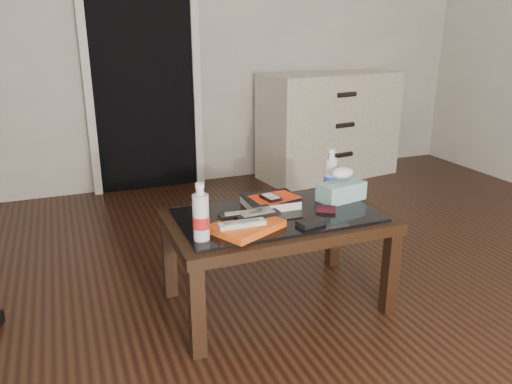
{
  "coord_description": "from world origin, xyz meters",
  "views": [
    {
      "loc": [
        -1.04,
        -1.54,
        1.29
      ],
      "look_at": [
        -0.23,
        0.5,
        0.55
      ],
      "focal_mm": 35.0,
      "sensor_mm": 36.0,
      "label": 1
    }
  ],
  "objects_px": {
    "textbook": "(270,201)",
    "water_bottle_left": "(201,212)",
    "tissue_box": "(341,191)",
    "coffee_table": "(277,227)",
    "water_bottle_right": "(331,172)",
    "dresser": "(329,126)"
  },
  "relations": [
    {
      "from": "dresser",
      "to": "water_bottle_right",
      "type": "distance_m",
      "value": 1.91
    },
    {
      "from": "coffee_table",
      "to": "water_bottle_left",
      "type": "xyz_separation_m",
      "value": [
        -0.4,
        -0.15,
        0.18
      ]
    },
    {
      "from": "coffee_table",
      "to": "textbook",
      "type": "xyz_separation_m",
      "value": [
        0.01,
        0.11,
        0.09
      ]
    },
    {
      "from": "textbook",
      "to": "tissue_box",
      "type": "bearing_deg",
      "value": -6.75
    },
    {
      "from": "dresser",
      "to": "water_bottle_left",
      "type": "bearing_deg",
      "value": -138.71
    },
    {
      "from": "textbook",
      "to": "water_bottle_left",
      "type": "xyz_separation_m",
      "value": [
        -0.41,
        -0.26,
        0.1
      ]
    },
    {
      "from": "coffee_table",
      "to": "water_bottle_left",
      "type": "height_order",
      "value": "water_bottle_left"
    },
    {
      "from": "water_bottle_left",
      "to": "coffee_table",
      "type": "bearing_deg",
      "value": 20.54
    },
    {
      "from": "water_bottle_right",
      "to": "tissue_box",
      "type": "distance_m",
      "value": 0.12
    },
    {
      "from": "textbook",
      "to": "coffee_table",
      "type": "bearing_deg",
      "value": -95.7
    },
    {
      "from": "dresser",
      "to": "textbook",
      "type": "height_order",
      "value": "dresser"
    },
    {
      "from": "coffee_table",
      "to": "tissue_box",
      "type": "xyz_separation_m",
      "value": [
        0.37,
        0.06,
        0.11
      ]
    },
    {
      "from": "textbook",
      "to": "water_bottle_right",
      "type": "xyz_separation_m",
      "value": [
        0.35,
        0.05,
        0.1
      ]
    },
    {
      "from": "dresser",
      "to": "water_bottle_left",
      "type": "xyz_separation_m",
      "value": [
        -1.7,
        -1.97,
        0.13
      ]
    },
    {
      "from": "water_bottle_right",
      "to": "coffee_table",
      "type": "bearing_deg",
      "value": -156.97
    },
    {
      "from": "textbook",
      "to": "tissue_box",
      "type": "relative_size",
      "value": 1.09
    },
    {
      "from": "water_bottle_left",
      "to": "tissue_box",
      "type": "distance_m",
      "value": 0.8
    },
    {
      "from": "tissue_box",
      "to": "textbook",
      "type": "bearing_deg",
      "value": 160.62
    },
    {
      "from": "coffee_table",
      "to": "dresser",
      "type": "xyz_separation_m",
      "value": [
        1.3,
        1.82,
        0.05
      ]
    },
    {
      "from": "textbook",
      "to": "water_bottle_left",
      "type": "height_order",
      "value": "water_bottle_left"
    },
    {
      "from": "coffee_table",
      "to": "water_bottle_left",
      "type": "relative_size",
      "value": 4.2
    },
    {
      "from": "water_bottle_right",
      "to": "tissue_box",
      "type": "xyz_separation_m",
      "value": [
        0.01,
        -0.09,
        -0.07
      ]
    }
  ]
}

